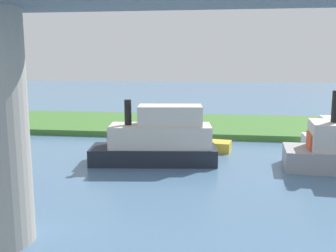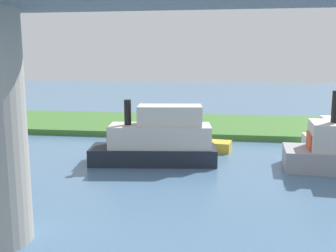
% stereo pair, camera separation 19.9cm
% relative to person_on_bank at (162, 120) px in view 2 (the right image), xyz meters
% --- Properties ---
extents(ground_plane, '(160.00, 160.00, 0.00)m').
position_rel_person_on_bank_xyz_m(ground_plane, '(-0.33, 2.88, -1.20)').
color(ground_plane, '#4C7093').
extents(grassy_bank, '(80.00, 12.00, 0.50)m').
position_rel_person_on_bank_xyz_m(grassy_bank, '(-0.33, -3.12, -0.95)').
color(grassy_bank, '#427533').
rests_on(grassy_bank, ground).
extents(person_on_bank, '(0.48, 0.48, 1.39)m').
position_rel_person_on_bank_xyz_m(person_on_bank, '(0.00, 0.00, 0.00)').
color(person_on_bank, '#2D334C').
rests_on(person_on_bank, grassy_bank).
extents(mooring_post, '(0.20, 0.20, 0.74)m').
position_rel_person_on_bank_xyz_m(mooring_post, '(-2.69, 1.69, -0.33)').
color(mooring_post, brown).
rests_on(mooring_post, grassy_bank).
extents(motorboat_red, '(8.53, 3.78, 4.21)m').
position_rel_person_on_bank_xyz_m(motorboat_red, '(-1.45, 10.72, 0.36)').
color(motorboat_red, '#1E232D').
rests_on(motorboat_red, ground).
extents(houseboat_blue, '(4.81, 2.27, 1.54)m').
position_rel_person_on_bank_xyz_m(houseboat_blue, '(-3.82, 6.54, -0.65)').
color(houseboat_blue, gold).
rests_on(houseboat_blue, ground).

